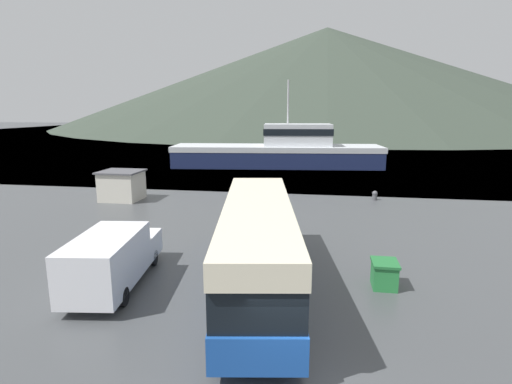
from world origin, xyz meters
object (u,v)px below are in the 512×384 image
at_px(dock_kiosk, 122,185).
at_px(fishing_boat, 281,151).
at_px(storage_bin, 384,274).
at_px(delivery_van, 113,258).
at_px(tour_bus, 258,242).

bearing_deg(dock_kiosk, fishing_boat, 63.70).
bearing_deg(storage_bin, delivery_van, -171.17).
distance_m(delivery_van, fishing_boat, 35.97).
height_order(storage_bin, dock_kiosk, dock_kiosk).
distance_m(tour_bus, dock_kiosk, 19.18).
height_order(fishing_boat, storage_bin, fishing_boat).
xyz_separation_m(tour_bus, dock_kiosk, (-13.02, 14.07, -0.76)).
bearing_deg(dock_kiosk, tour_bus, -47.24).
bearing_deg(delivery_van, dock_kiosk, 108.84).
bearing_deg(fishing_boat, tour_bus, 178.25).
relative_size(delivery_van, storage_bin, 5.32).
height_order(fishing_boat, dock_kiosk, fishing_boat).
xyz_separation_m(tour_bus, storage_bin, (4.98, 0.96, -1.38)).
distance_m(fishing_boat, storage_bin, 35.02).
bearing_deg(tour_bus, fishing_boat, 85.34).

